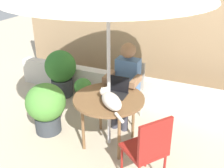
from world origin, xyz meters
TOP-DOWN VIEW (x-y plane):
  - ground_plane at (0.00, 0.00)m, footprint 14.00×14.00m
  - fence_back at (0.00, 1.90)m, footprint 5.32×0.08m
  - planter_wall_low at (0.00, 1.21)m, footprint 4.79×0.20m
  - patio_table at (0.00, 0.00)m, footprint 0.92×0.92m
  - chair_occupied at (0.00, 0.76)m, footprint 0.40×0.40m
  - chair_empty at (0.70, -0.53)m, footprint 0.56×0.56m
  - person_seated at (0.00, 0.60)m, footprint 0.48×0.48m
  - laptop at (0.04, 0.15)m, footprint 0.31×0.26m
  - cat at (0.11, -0.19)m, footprint 0.49×0.49m
  - potted_plant_near_fence at (-0.82, 0.74)m, footprint 0.30×0.30m
  - potted_plant_by_chair at (-0.93, -0.11)m, footprint 0.56×0.56m
  - potted_plant_corner at (-1.38, 0.95)m, footprint 0.55×0.55m

SIDE VIEW (x-z plane):
  - ground_plane at x=0.00m, z-range 0.00..0.00m
  - planter_wall_low at x=0.00m, z-range 0.00..0.48m
  - potted_plant_near_fence at x=-0.82m, z-range 0.01..0.53m
  - potted_plant_by_chair at x=-0.93m, z-range 0.05..0.80m
  - potted_plant_corner at x=-1.38m, z-range 0.05..0.90m
  - chair_occupied at x=0.00m, z-range 0.08..0.99m
  - chair_empty at x=0.70m, z-range 0.08..0.99m
  - patio_table at x=0.00m, z-range 0.29..0.99m
  - person_seated at x=0.00m, z-range 0.08..1.33m
  - laptop at x=0.04m, z-range 0.66..0.87m
  - cat at x=0.11m, z-range 0.70..0.87m
  - fence_back at x=0.00m, z-range 0.00..1.96m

